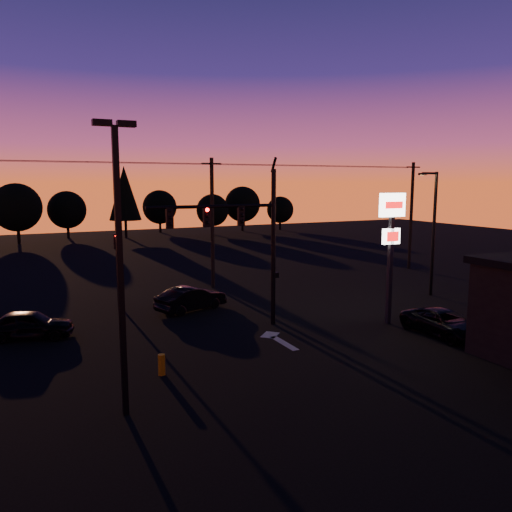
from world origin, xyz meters
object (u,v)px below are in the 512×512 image
Objects in this scene: car_mid at (191,298)px; parking_lot_light at (119,251)px; traffic_signal_mast at (245,231)px; secondary_signal at (117,259)px; pylon_sign at (391,230)px; suv_parked at (445,323)px; streetlight at (433,228)px; bollard at (162,365)px; car_left at (29,324)px.

parking_lot_light is at bearing 132.12° from car_mid.
parking_lot_light reaches higher than traffic_signal_mast.
secondary_signal is at bearing 30.83° from car_mid.
pylon_sign reaches higher than suv_parked.
streetlight is at bearing 30.08° from pylon_sign.
secondary_signal is 5.32× the size of bollard.
pylon_sign reaches higher than bollard.
secondary_signal reaches higher than car_mid.
parking_lot_light reaches higher than car_left.
parking_lot_light is 1.34× the size of pylon_sign.
secondary_signal is 14.90m from parking_lot_light.
parking_lot_light is 15.19m from pylon_sign.
suv_parked is (9.47, -9.92, -0.08)m from car_mid.
pylon_sign is at bearing -149.92° from streetlight.
parking_lot_light is 11.18× the size of bollard.
suv_parked is (8.15, -5.32, -4.32)m from traffic_signal_mast.
pylon_sign is 0.85× the size of streetlight.
suv_parked is (13.05, -12.82, -2.25)m from secondary_signal.
traffic_signal_mast is 10.19m from parking_lot_light.
traffic_signal_mast is at bearing 37.92° from bollard.
traffic_signal_mast reaches higher than secondary_signal.
traffic_signal_mast is at bearing -89.83° from car_left.
parking_lot_light is at bearing -99.79° from secondary_signal.
traffic_signal_mast is 11.17m from car_left.
streetlight reaches higher than car_mid.
traffic_signal_mast is 7.52m from pylon_sign.
pylon_sign is at bearing -150.29° from car_mid.
bollard is (1.91, 2.72, -4.86)m from parking_lot_light.
car_mid is at bearing -62.36° from car_left.
secondary_signal is at bearing 80.21° from parking_lot_light.
bollard is 0.18× the size of suv_parked.
secondary_signal reaches higher than car_left.
car_left is (-5.00, -4.57, -2.19)m from secondary_signal.
pylon_sign is (7.10, -2.49, -0.02)m from traffic_signal_mast.
parking_lot_light is 2.30× the size of car_left.
car_left is 19.85m from suv_parked.
car_mid is at bearing 62.31° from parking_lot_light.
streetlight reaches higher than bollard.
streetlight is (21.41, 8.50, -0.85)m from parking_lot_light.
car_left is 8.74m from car_mid.
suv_parked is at bearing -97.93° from car_left.
traffic_signal_mast is 6.39m from car_mid.
traffic_signal_mast is at bearing 175.85° from car_mid.
streetlight is 16.07m from car_mid.
parking_lot_light reaches higher than car_mid.
parking_lot_light is at bearing -136.63° from traffic_signal_mast.
pylon_sign is 18.34m from car_left.
pylon_sign is 1.71× the size of car_left.
car_mid is at bearing 133.11° from suv_parked.
traffic_signal_mast is 14.10m from streetlight.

